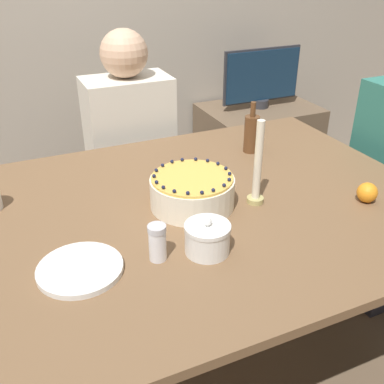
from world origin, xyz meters
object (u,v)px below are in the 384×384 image
(cake, at_px, (192,191))
(candle, at_px, (257,170))
(tv_monitor, at_px, (262,77))
(person_man_blue_shirt, at_px, (132,170))
(sugar_bowl, at_px, (207,238))
(bottle, at_px, (251,133))
(sugar_shaker, at_px, (157,242))

(cake, relative_size, candle, 0.96)
(candle, bearing_deg, tv_monitor, 57.37)
(candle, height_order, person_man_blue_shirt, person_man_blue_shirt)
(candle, xyz_separation_m, tv_monitor, (0.76, 1.18, -0.05))
(sugar_bowl, height_order, candle, candle)
(person_man_blue_shirt, bearing_deg, bottle, 127.71)
(candle, distance_m, person_man_blue_shirt, 0.95)
(cake, xyz_separation_m, sugar_shaker, (-0.20, -0.23, 0.00))
(person_man_blue_shirt, bearing_deg, tv_monitor, -161.22)
(candle, xyz_separation_m, bottle, (0.20, 0.38, -0.04))
(cake, distance_m, sugar_bowl, 0.26)
(tv_monitor, bearing_deg, sugar_shaker, -130.92)
(person_man_blue_shirt, bearing_deg, sugar_bowl, 84.92)
(sugar_bowl, relative_size, person_man_blue_shirt, 0.11)
(bottle, xyz_separation_m, person_man_blue_shirt, (-0.38, 0.49, -0.31))
(cake, bearing_deg, bottle, 37.14)
(person_man_blue_shirt, xyz_separation_m, tv_monitor, (0.93, 0.32, 0.29))
(cake, bearing_deg, candle, -18.92)
(sugar_shaker, xyz_separation_m, candle, (0.41, 0.16, 0.06))
(candle, relative_size, bottle, 1.36)
(candle, bearing_deg, person_man_blue_shirt, 101.39)
(cake, height_order, sugar_bowl, cake)
(bottle, distance_m, tv_monitor, 0.98)
(sugar_bowl, xyz_separation_m, tv_monitor, (1.03, 1.37, 0.02))
(sugar_bowl, distance_m, tv_monitor, 1.71)
(sugar_bowl, relative_size, sugar_shaker, 1.21)
(sugar_shaker, xyz_separation_m, person_man_blue_shirt, (0.23, 1.03, -0.28))
(sugar_bowl, xyz_separation_m, person_man_blue_shirt, (0.09, 1.05, -0.27))
(candle, bearing_deg, sugar_shaker, -158.59)
(person_man_blue_shirt, bearing_deg, candle, 101.39)
(sugar_bowl, bearing_deg, tv_monitor, 53.13)
(sugar_bowl, xyz_separation_m, candle, (0.27, 0.18, 0.07))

